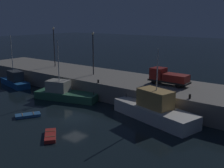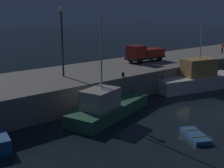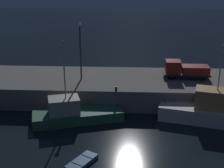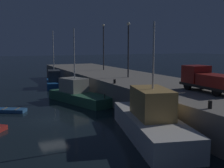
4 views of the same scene
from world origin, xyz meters
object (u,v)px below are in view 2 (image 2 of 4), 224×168
Objects in this scene: rowboat_white_mid at (195,136)px; utility_truck at (144,53)px; fishing_trawler_red at (197,78)px; bollard_central at (196,60)px; fishing_boat_white at (107,107)px; bollard_east at (184,63)px; dockworker at (223,47)px; lamp_post_east at (62,36)px; bollard_west at (123,75)px.

utility_truck reaches higher than rowboat_white_mid.
fishing_trawler_red is 21.65× the size of bollard_central.
bollard_east is at bearing 10.39° from fishing_boat_white.
fishing_trawler_red is 8.01m from utility_truck.
bollard_central is at bearing -42.14° from utility_truck.
fishing_boat_white is 1.72× the size of utility_truck.
dockworker is at bearing 12.60° from bollard_central.
utility_truck is (13.34, 7.98, 2.91)m from fishing_boat_white.
fishing_boat_white is 19.03m from bollard_central.
rowboat_white_mid is at bearing -140.49° from bollard_east.
fishing_trawler_red is 15.93m from rowboat_white_mid.
lamp_post_east is at bearing 164.93° from bollard_east.
fishing_boat_white reaches higher than dockworker.
dockworker reaches higher than bollard_east.
dockworker is at bearing -2.75° from lamp_post_east.
bollard_east is (13.38, 11.04, 2.82)m from rowboat_white_mid.
dockworker reaches higher than rowboat_white_mid.
bollard_east is at bearing -173.98° from bollard_central.
lamp_post_east is at bearing 98.49° from rowboat_white_mid.
dockworker is at bearing 6.55° from bollard_west.
dockworker is at bearing 19.15° from fishing_trawler_red.
fishing_trawler_red is 1.64× the size of lamp_post_east.
utility_truck is 7.22m from bollard_central.
utility_truck is 12.68× the size of bollard_west.
lamp_post_east reaches higher than utility_truck.
utility_truck is at bearing 30.77° from bollard_west.
lamp_post_east reaches higher than fishing_trawler_red.
bollard_west is at bearing -178.24° from bollard_central.
bollard_central is 0.94× the size of bollard_east.
fishing_trawler_red is 1.15× the size of fishing_boat_white.
bollard_west is at bearing -42.25° from lamp_post_east.
rowboat_white_mid is 6.89× the size of bollard_west.
fishing_trawler_red is 25.06× the size of bollard_west.
bollard_east is at bearing -168.87° from dockworker.
lamp_post_east reaches higher than bollard_west.
bollard_west is (2.47, 10.94, 2.77)m from rowboat_white_mid.
bollard_east is (2.11, -5.15, -0.88)m from utility_truck.
lamp_post_east reaches higher than bollard_central.
utility_truck is at bearing 112.25° from bollard_east.
fishing_boat_white reaches higher than utility_truck.
bollard_central is at bearing 9.65° from fishing_boat_white.
utility_truck is 16.42m from dockworker.
lamp_post_east is 19.68m from bollard_central.
fishing_boat_white is 3.16× the size of rowboat_white_mid.
bollard_west is (-25.06, -2.88, -0.75)m from dockworker.
bollard_east is at bearing 39.51° from rowboat_white_mid.
fishing_boat_white is at bearing -170.35° from bollard_central.
dockworker reaches higher than bollard_central.
dockworker is (29.59, 5.62, 2.72)m from fishing_boat_white.
fishing_trawler_red reaches higher than bollard_central.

